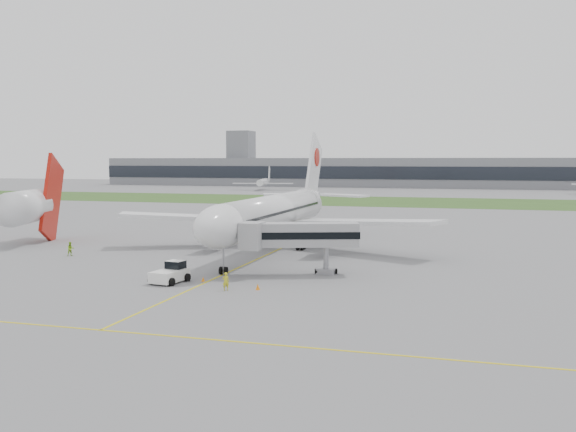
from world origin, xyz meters
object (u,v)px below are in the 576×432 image
(airliner, at_px, (276,212))
(jet_bridge, at_px, (296,235))
(ground_crew_near, at_px, (226,281))
(pushback_tug, at_px, (171,273))
(neighbor_aircraft, at_px, (29,206))

(airliner, bearing_deg, jet_bridge, -65.81)
(airliner, bearing_deg, ground_crew_near, -82.68)
(jet_bridge, bearing_deg, airliner, 95.34)
(pushback_tug, xyz_separation_m, ground_crew_near, (7.23, -2.44, -0.10))
(ground_crew_near, bearing_deg, neighbor_aircraft, -65.34)
(airliner, height_order, pushback_tug, airliner)
(airliner, xyz_separation_m, pushback_tug, (-3.61, -25.75, -4.64))
(ground_crew_near, bearing_deg, pushback_tug, -53.91)
(airliner, height_order, jet_bridge, airliner)
(ground_crew_near, relative_size, neighbor_aircraft, 0.10)
(neighbor_aircraft, bearing_deg, ground_crew_near, -48.26)
(airliner, height_order, neighbor_aircraft, airliner)
(airliner, xyz_separation_m, ground_crew_near, (3.62, -28.19, -4.74))
(ground_crew_near, bearing_deg, airliner, -117.96)
(pushback_tug, bearing_deg, jet_bridge, 42.43)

